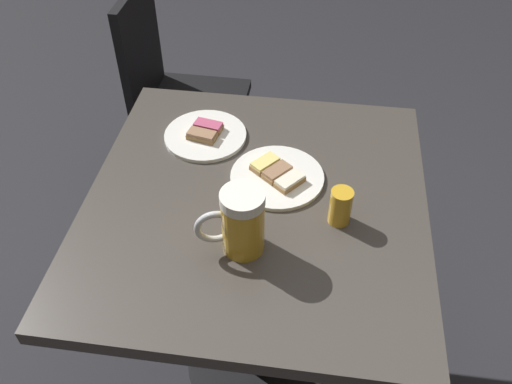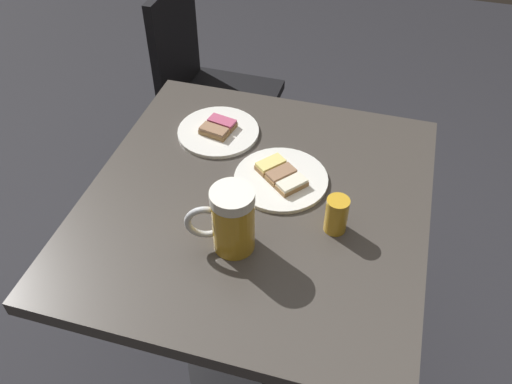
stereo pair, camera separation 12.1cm
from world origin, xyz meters
The scene contains 7 objects.
ground_plane centered at (0.00, 0.00, 0.00)m, with size 6.00×6.00×0.00m, color #28282D.
cafe_table centered at (0.00, 0.00, 0.60)m, with size 0.81×0.77×0.75m.
plate_near centered at (-0.07, 0.04, 0.76)m, with size 0.22×0.22×0.03m.
plate_far centered at (-0.21, -0.16, 0.76)m, with size 0.21×0.21×0.03m.
beer_mug centered at (0.15, -0.01, 0.83)m, with size 0.09×0.14×0.15m.
beer_glass_small centered at (0.04, 0.19, 0.79)m, with size 0.05×0.05×0.09m, color gold.
cafe_chair centered at (-0.75, -0.41, 0.51)m, with size 0.38×0.38×0.89m.
Camera 1 is at (0.86, 0.12, 1.61)m, focal length 37.67 mm.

